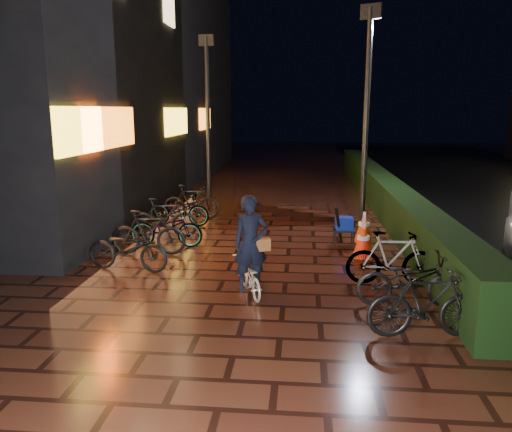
# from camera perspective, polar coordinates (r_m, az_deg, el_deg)

# --- Properties ---
(ground) EXTENTS (80.00, 80.00, 0.00)m
(ground) POSITION_cam_1_polar(r_m,az_deg,el_deg) (8.42, -0.58, -8.74)
(ground) COLOR #381911
(ground) RESTS_ON ground
(hedge) EXTENTS (0.70, 20.00, 1.00)m
(hedge) POSITION_cam_1_polar(r_m,az_deg,el_deg) (16.22, 14.07, 2.86)
(hedge) COLOR black
(hedge) RESTS_ON ground
(storefront_block) EXTENTS (12.09, 22.00, 9.00)m
(storefront_block) POSITION_cam_1_polar(r_m,az_deg,el_deg) (21.96, -23.58, 15.03)
(storefront_block) COLOR black
(storefront_block) RESTS_ON ground
(lamp_post_hedge) EXTENTS (0.51, 0.30, 5.56)m
(lamp_post_hedge) POSITION_cam_1_polar(r_m,az_deg,el_deg) (13.46, 12.54, 12.08)
(lamp_post_hedge) COLOR black
(lamp_post_hedge) RESTS_ON ground
(lamp_post_sf) EXTENTS (0.51, 0.16, 5.37)m
(lamp_post_sf) POSITION_cam_1_polar(r_m,az_deg,el_deg) (17.01, -5.54, 11.87)
(lamp_post_sf) COLOR black
(lamp_post_sf) RESTS_ON ground
(cyclist) EXTENTS (0.80, 1.23, 1.67)m
(cyclist) POSITION_cam_1_polar(r_m,az_deg,el_deg) (8.13, -0.66, -4.90)
(cyclist) COLOR silver
(cyclist) RESTS_ON ground
(traffic_barrier) EXTENTS (0.59, 1.70, 0.69)m
(traffic_barrier) POSITION_cam_1_polar(r_m,az_deg,el_deg) (11.13, 12.19, -1.98)
(traffic_barrier) COLOR #FF2C0D
(traffic_barrier) RESTS_ON ground
(cart_assembly) EXTENTS (0.53, 0.55, 0.95)m
(cart_assembly) POSITION_cam_1_polar(r_m,az_deg,el_deg) (11.22, 9.99, -1.01)
(cart_assembly) COLOR black
(cart_assembly) RESTS_ON ground
(parked_bikes_storefront) EXTENTS (1.94, 5.32, 0.95)m
(parked_bikes_storefront) POSITION_cam_1_polar(r_m,az_deg,el_deg) (11.78, -10.37, -0.60)
(parked_bikes_storefront) COLOR black
(parked_bikes_storefront) RESTS_ON ground
(parked_bikes_hedge) EXTENTS (1.73, 2.63, 0.95)m
(parked_bikes_hedge) POSITION_cam_1_polar(r_m,az_deg,el_deg) (8.04, 16.97, -6.86)
(parked_bikes_hedge) COLOR black
(parked_bikes_hedge) RESTS_ON ground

